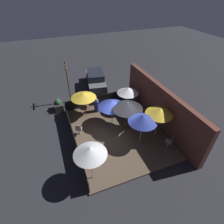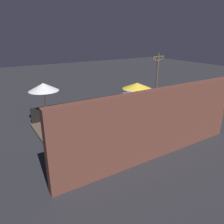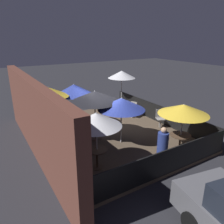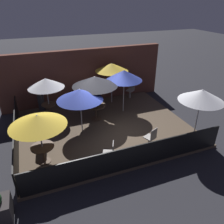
# 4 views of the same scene
# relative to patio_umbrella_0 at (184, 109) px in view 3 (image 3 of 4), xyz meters

# --- Properties ---
(ground_plane) EXTENTS (60.00, 60.00, 0.00)m
(ground_plane) POSITION_rel_patio_umbrella_0_xyz_m (2.95, 1.65, -1.92)
(ground_plane) COLOR #26262B
(patio_deck) EXTENTS (7.88, 6.38, 0.12)m
(patio_deck) POSITION_rel_patio_umbrella_0_xyz_m (2.95, 1.65, -1.86)
(patio_deck) COLOR brown
(patio_deck) RESTS_ON ground_plane
(building_wall) EXTENTS (9.48, 0.36, 3.14)m
(building_wall) POSITION_rel_patio_umbrella_0_xyz_m (2.95, 5.06, -0.35)
(building_wall) COLOR brown
(building_wall) RESTS_ON ground_plane
(fence_front) EXTENTS (7.68, 0.05, 0.95)m
(fence_front) POSITION_rel_patio_umbrella_0_xyz_m (2.95, -1.50, -1.32)
(fence_front) COLOR black
(fence_front) RESTS_ON patio_deck
(fence_side_left) EXTENTS (0.05, 6.18, 0.95)m
(fence_side_left) POSITION_rel_patio_umbrella_0_xyz_m (-0.95, 1.65, -1.32)
(fence_side_left) COLOR black
(fence_side_left) RESTS_ON patio_deck
(patio_umbrella_0) EXTENTS (1.99, 1.99, 2.00)m
(patio_umbrella_0) POSITION_rel_patio_umbrella_0_xyz_m (0.00, 0.00, 0.00)
(patio_umbrella_0) COLOR #B2B2B7
(patio_umbrella_0) RESTS_ON patio_deck
(patio_umbrella_1) EXTENTS (2.17, 2.17, 2.27)m
(patio_umbrella_1) POSITION_rel_patio_umbrella_0_xyz_m (2.81, 2.46, 0.23)
(patio_umbrella_1) COLOR #B2B2B7
(patio_umbrella_1) RESTS_ON patio_deck
(patio_umbrella_2) EXTENTS (1.76, 1.76, 2.10)m
(patio_umbrella_2) POSITION_rel_patio_umbrella_0_xyz_m (0.65, 3.52, 0.07)
(patio_umbrella_2) COLOR #B2B2B7
(patio_umbrella_2) RESTS_ON patio_deck
(patio_umbrella_3) EXTENTS (1.85, 1.85, 2.35)m
(patio_umbrella_3) POSITION_rel_patio_umbrella_0_xyz_m (4.28, 4.07, 0.33)
(patio_umbrella_3) COLOR #B2B2B7
(patio_umbrella_3) RESTS_ON patio_deck
(patio_umbrella_4) EXTENTS (1.73, 1.73, 2.47)m
(patio_umbrella_4) POSITION_rel_patio_umbrella_0_xyz_m (5.97, -1.08, 0.44)
(patio_umbrella_4) COLOR #B2B2B7
(patio_umbrella_4) RESTS_ON patio_deck
(patio_umbrella_5) EXTENTS (2.04, 2.04, 2.06)m
(patio_umbrella_5) POSITION_rel_patio_umbrella_0_xyz_m (1.88, 1.68, 0.01)
(patio_umbrella_5) COLOR #B2B2B7
(patio_umbrella_5) RESTS_ON patio_deck
(patio_umbrella_6) EXTENTS (1.87, 1.87, 2.31)m
(patio_umbrella_6) POSITION_rel_patio_umbrella_0_xyz_m (4.45, 2.75, 0.25)
(patio_umbrella_6) COLOR #B2B2B7
(patio_umbrella_6) RESTS_ON patio_deck
(dining_table_0) EXTENTS (0.85, 0.85, 0.70)m
(dining_table_0) POSITION_rel_patio_umbrella_0_xyz_m (0.00, 0.00, -1.24)
(dining_table_0) COLOR #4C3828
(dining_table_0) RESTS_ON patio_deck
(dining_table_1) EXTENTS (0.99, 0.99, 0.77)m
(dining_table_1) POSITION_rel_patio_umbrella_0_xyz_m (2.81, 2.46, -1.18)
(dining_table_1) COLOR #4C3828
(dining_table_1) RESTS_ON patio_deck
(dining_table_2) EXTENTS (0.76, 0.76, 0.74)m
(dining_table_2) POSITION_rel_patio_umbrella_0_xyz_m (0.65, 3.52, -1.22)
(dining_table_2) COLOR #4C3828
(dining_table_2) RESTS_ON patio_deck
(patio_chair_0) EXTENTS (0.55, 0.55, 0.96)m
(patio_chair_0) POSITION_rel_patio_umbrella_0_xyz_m (5.60, 4.27, -1.27)
(patio_chair_0) COLOR gray
(patio_chair_0) RESTS_ON patio_deck
(patio_chair_1) EXTENTS (0.53, 0.53, 0.94)m
(patio_chair_1) POSITION_rel_patio_umbrella_0_xyz_m (2.27, -1.02, -1.28)
(patio_chair_1) COLOR gray
(patio_chair_1) RESTS_ON patio_deck
(patio_chair_2) EXTENTS (0.53, 0.53, 0.94)m
(patio_chair_2) POSITION_rel_patio_umbrella_0_xyz_m (4.17, -0.67, -1.28)
(patio_chair_2) COLOR gray
(patio_chair_2) RESTS_ON patio_deck
(patron_0) EXTENTS (0.41, 0.41, 1.21)m
(patron_0) POSITION_rel_patio_umbrella_0_xyz_m (0.32, 4.47, -1.25)
(patron_0) COLOR #333338
(patron_0) RESTS_ON patio_deck
(patron_1) EXTENTS (0.60, 0.60, 1.27)m
(patron_1) POSITION_rel_patio_umbrella_0_xyz_m (-0.04, 1.02, -1.24)
(patron_1) COLOR navy
(patron_1) RESTS_ON patio_deck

